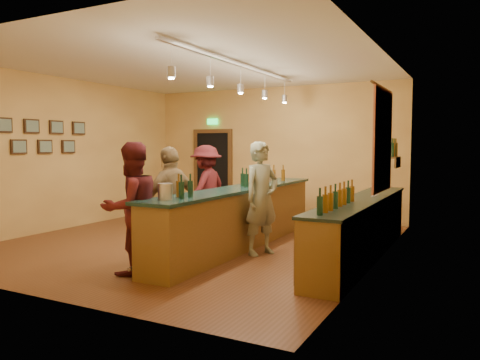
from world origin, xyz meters
The scene contains 18 objects.
floor centered at (0.00, 0.00, 0.00)m, with size 7.00×7.00×0.00m, color #5C331A.
ceiling centered at (0.00, 0.00, 3.20)m, with size 6.50×7.00×0.02m, color silver.
wall_back centered at (0.00, 3.50, 1.60)m, with size 6.50×0.02×3.20m, color #B98745.
wall_front centered at (0.00, -3.50, 1.60)m, with size 6.50×0.02×3.20m, color #B98745.
wall_left centered at (-3.25, 0.00, 1.60)m, with size 0.02×7.00×3.20m, color #B98745.
wall_right centered at (3.25, 0.00, 1.60)m, with size 0.02×7.00×3.20m, color #B98745.
doorway centered at (-1.70, 3.47, 1.13)m, with size 1.15×0.09×2.48m.
tapestry centered at (3.23, 0.40, 1.85)m, with size 0.03×1.40×1.60m, color #A52130.
bottle_shelf centered at (3.17, 1.90, 1.67)m, with size 0.17×0.55×0.54m.
picture_grid centered at (-3.21, -0.75, 1.95)m, with size 0.06×2.20×0.70m, color #382111, non-canonical shape.
back_counter centered at (2.97, 0.18, 0.49)m, with size 0.60×4.55×1.27m.
tasting_bar centered at (0.92, 0.00, 0.61)m, with size 0.73×5.10×1.38m.
pendant_track centered at (0.92, 0.00, 2.98)m, with size 0.11×4.60×0.50m.
bartender centered at (1.47, -0.32, 0.92)m, with size 0.67×0.44×1.84m, color gray.
customer_a centered at (0.37, -2.20, 0.91)m, with size 0.89×0.69×1.82m, color #59191E.
customer_b centered at (0.37, -1.27, 0.88)m, with size 1.03×0.43×1.76m, color #997A51.
customer_c centered at (-0.48, 1.14, 0.89)m, with size 1.15×0.66×1.78m, color #59191E.
bar_stool centered at (2.12, 0.96, 0.47)m, with size 0.30×0.30×0.62m.
Camera 1 is at (4.63, -7.17, 1.78)m, focal length 35.00 mm.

